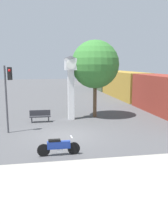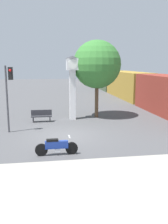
{
  "view_description": "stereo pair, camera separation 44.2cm",
  "coord_description": "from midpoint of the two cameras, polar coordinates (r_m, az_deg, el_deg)",
  "views": [
    {
      "loc": [
        -1.63,
        -15.09,
        4.45
      ],
      "look_at": [
        1.2,
        0.18,
        1.43
      ],
      "focal_mm": 40.0,
      "sensor_mm": 36.0,
      "label": 1
    },
    {
      "loc": [
        -1.2,
        -15.17,
        4.45
      ],
      "look_at": [
        1.2,
        0.18,
        1.43
      ],
      "focal_mm": 40.0,
      "sensor_mm": 36.0,
      "label": 2
    }
  ],
  "objects": [
    {
      "name": "motorcycle",
      "position": [
        12.43,
        -5.29,
        -7.83
      ],
      "size": [
        2.11,
        0.46,
        0.93
      ],
      "rotation": [
        0.0,
        0.0,
        0.01
      ],
      "color": "black",
      "rests_on": "ground_plane"
    },
    {
      "name": "street_tree",
      "position": [
        20.74,
        3.6,
        10.78
      ],
      "size": [
        3.92,
        3.92,
        6.35
      ],
      "color": "brown",
      "rests_on": "ground_plane"
    },
    {
      "name": "freight_train",
      "position": [
        39.95,
        7.46,
        6.95
      ],
      "size": [
        2.8,
        49.44,
        3.4
      ],
      "color": "maroon",
      "rests_on": "ground_plane"
    },
    {
      "name": "bench",
      "position": [
        19.58,
        -9.04,
        -0.81
      ],
      "size": [
        1.6,
        0.44,
        0.92
      ],
      "color": "#2D2D33",
      "rests_on": "ground_plane"
    },
    {
      "name": "clock_tower",
      "position": [
        19.92,
        -2.04,
        7.72
      ],
      "size": [
        1.08,
        1.08,
        5.06
      ],
      "color": "white",
      "rests_on": "ground_plane"
    },
    {
      "name": "ground_plane",
      "position": [
        15.83,
        -3.42,
        -5.35
      ],
      "size": [
        120.0,
        120.0,
        0.0
      ],
      "primitive_type": "plane",
      "color": "#4C4C4F"
    },
    {
      "name": "sidewalk_strip",
      "position": [
        9.03,
        1.33,
        -18.18
      ],
      "size": [
        36.0,
        6.0,
        0.1
      ],
      "color": "#9E998E",
      "rests_on": "ground_plane"
    },
    {
      "name": "traffic_light",
      "position": [
        16.65,
        -16.1,
        5.49
      ],
      "size": [
        0.5,
        0.35,
        4.34
      ],
      "color": "#47474C",
      "rests_on": "ground_plane"
    }
  ]
}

